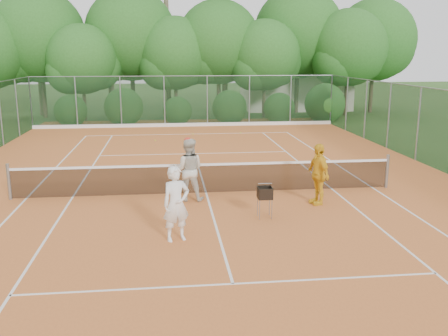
# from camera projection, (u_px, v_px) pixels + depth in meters

# --- Properties ---
(ground) EXTENTS (120.00, 120.00, 0.00)m
(ground) POSITION_uv_depth(u_px,v_px,m) (206.00, 194.00, 15.74)
(ground) COLOR #2A4B1B
(ground) RESTS_ON ground
(clay_court) EXTENTS (18.00, 36.00, 0.02)m
(clay_court) POSITION_uv_depth(u_px,v_px,m) (206.00, 193.00, 15.74)
(clay_court) COLOR #CB6C2F
(clay_court) RESTS_ON ground
(club_building) EXTENTS (8.00, 5.00, 3.00)m
(club_building) POSITION_uv_depth(u_px,v_px,m) (295.00, 90.00, 39.65)
(club_building) COLOR beige
(club_building) RESTS_ON ground
(tennis_net) EXTENTS (11.97, 0.10, 1.10)m
(tennis_net) POSITION_uv_depth(u_px,v_px,m) (206.00, 177.00, 15.63)
(tennis_net) COLOR gray
(tennis_net) RESTS_ON clay_court
(player_white) EXTENTS (0.75, 0.61, 1.78)m
(player_white) POSITION_uv_depth(u_px,v_px,m) (176.00, 204.00, 11.60)
(player_white) COLOR white
(player_white) RESTS_ON clay_court
(player_center_grp) EXTENTS (1.01, 0.84, 1.91)m
(player_center_grp) POSITION_uv_depth(u_px,v_px,m) (188.00, 169.00, 14.81)
(player_center_grp) COLOR beige
(player_center_grp) RESTS_ON clay_court
(player_yellow) EXTENTS (0.66, 1.12, 1.79)m
(player_yellow) POSITION_uv_depth(u_px,v_px,m) (318.00, 174.00, 14.45)
(player_yellow) COLOR yellow
(player_yellow) RESTS_ON clay_court
(ball_hopper) EXTENTS (0.37, 0.37, 0.84)m
(ball_hopper) POSITION_uv_depth(u_px,v_px,m) (265.00, 193.00, 13.28)
(ball_hopper) COLOR gray
(ball_hopper) RESTS_ON clay_court
(stray_ball_a) EXTENTS (0.07, 0.07, 0.07)m
(stray_ball_a) POSITION_uv_depth(u_px,v_px,m) (193.00, 134.00, 27.04)
(stray_ball_a) COLOR gold
(stray_ball_a) RESTS_ON clay_court
(stray_ball_b) EXTENTS (0.07, 0.07, 0.07)m
(stray_ball_b) POSITION_uv_depth(u_px,v_px,m) (155.00, 140.00, 25.09)
(stray_ball_b) COLOR yellow
(stray_ball_b) RESTS_ON clay_court
(stray_ball_c) EXTENTS (0.07, 0.07, 0.07)m
(stray_ball_c) POSITION_uv_depth(u_px,v_px,m) (241.00, 133.00, 27.55)
(stray_ball_c) COLOR #BBDC33
(stray_ball_c) RESTS_ON clay_court
(court_markings) EXTENTS (11.03, 23.83, 0.01)m
(court_markings) POSITION_uv_depth(u_px,v_px,m) (206.00, 193.00, 15.74)
(court_markings) COLOR white
(court_markings) RESTS_ON clay_court
(fence_back) EXTENTS (18.07, 0.07, 3.00)m
(fence_back) POSITION_uv_depth(u_px,v_px,m) (186.00, 101.00, 29.92)
(fence_back) COLOR #19381E
(fence_back) RESTS_ON clay_court
(tropical_treeline) EXTENTS (32.10, 8.49, 15.03)m
(tropical_treeline) POSITION_uv_depth(u_px,v_px,m) (203.00, 42.00, 34.33)
(tropical_treeline) COLOR brown
(tropical_treeline) RESTS_ON ground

